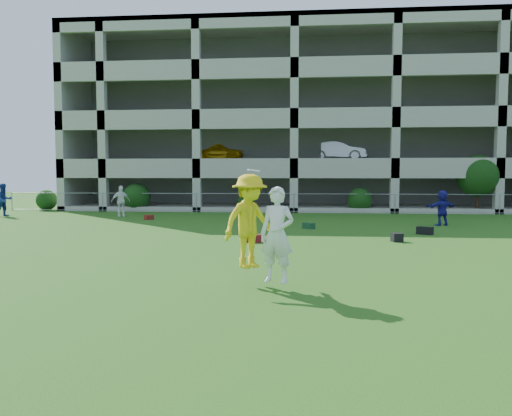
# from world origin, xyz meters

# --- Properties ---
(ground) EXTENTS (100.00, 100.00, 0.00)m
(ground) POSITION_xyz_m (0.00, 0.00, 0.00)
(ground) COLOR #235114
(ground) RESTS_ON ground
(bystander_a) EXTENTS (1.05, 1.12, 1.83)m
(bystander_a) POSITION_xyz_m (-16.05, 15.06, 0.92)
(bystander_a) COLOR navy
(bystander_a) RESTS_ON ground
(bystander_b) EXTENTS (1.08, 0.84, 1.72)m
(bystander_b) POSITION_xyz_m (-9.48, 15.42, 0.86)
(bystander_b) COLOR white
(bystander_b) RESTS_ON ground
(bystander_d) EXTENTS (1.58, 1.02, 1.63)m
(bystander_d) POSITION_xyz_m (6.92, 12.28, 0.81)
(bystander_d) COLOR navy
(bystander_d) RESTS_ON ground
(bag_red_a) EXTENTS (0.55, 0.30, 0.28)m
(bag_red_a) POSITION_xyz_m (-1.17, 5.85, 0.14)
(bag_red_a) COLOR #5D0F13
(bag_red_a) RESTS_ON ground
(crate_d) EXTENTS (0.42, 0.42, 0.30)m
(crate_d) POSITION_xyz_m (3.84, 6.51, 0.15)
(crate_d) COLOR black
(crate_d) RESTS_ON ground
(bag_black_e) EXTENTS (0.67, 0.58, 0.30)m
(bag_black_e) POSITION_xyz_m (5.32, 8.74, 0.15)
(bag_black_e) COLOR black
(bag_black_e) RESTS_ON ground
(bag_red_f) EXTENTS (0.50, 0.53, 0.24)m
(bag_red_f) POSITION_xyz_m (-7.39, 13.81, 0.12)
(bag_red_f) COLOR #611011
(bag_red_f) RESTS_ON ground
(bag_green_g) EXTENTS (0.57, 0.57, 0.25)m
(bag_green_g) POSITION_xyz_m (0.80, 10.36, 0.12)
(bag_green_g) COLOR #133419
(bag_green_g) RESTS_ON ground
(frisbee_contest) EXTENTS (1.75, 1.44, 2.34)m
(frisbee_contest) POSITION_xyz_m (-0.44, -0.81, 1.32)
(frisbee_contest) COLOR yellow
(frisbee_contest) RESTS_ON ground
(parking_garage) EXTENTS (30.00, 14.00, 12.00)m
(parking_garage) POSITION_xyz_m (-0.01, 27.70, 6.01)
(parking_garage) COLOR #9E998C
(parking_garage) RESTS_ON ground
(fence) EXTENTS (36.06, 0.06, 1.20)m
(fence) POSITION_xyz_m (0.00, 19.00, 0.61)
(fence) COLOR gray
(fence) RESTS_ON ground
(shrub_row) EXTENTS (34.38, 2.52, 3.50)m
(shrub_row) POSITION_xyz_m (4.59, 19.70, 1.51)
(shrub_row) COLOR #163D11
(shrub_row) RESTS_ON ground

